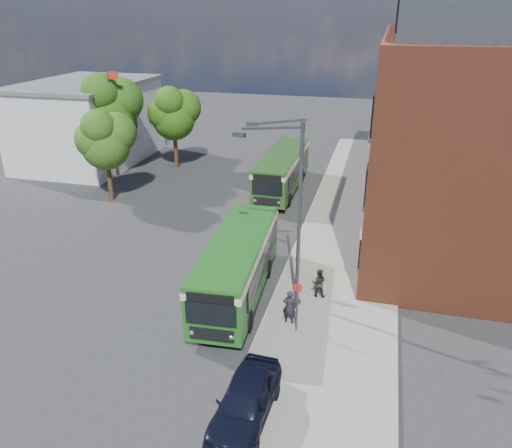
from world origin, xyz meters
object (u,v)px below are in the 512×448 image
(bus_front, at_px, (237,262))
(parked_car, at_px, (245,401))
(street_lamp, at_px, (292,214))
(bus_rear, at_px, (282,168))

(bus_front, height_order, parked_car, bus_front)
(street_lamp, bearing_deg, parked_car, -90.27)
(bus_front, distance_m, bus_rear, 16.04)
(bus_rear, bearing_deg, street_lamp, -77.08)
(bus_rear, height_order, parked_car, bus_rear)
(bus_rear, xyz_separation_m, parked_car, (3.71, -24.04, -0.93))
(street_lamp, relative_size, bus_rear, 0.84)
(parked_car, bearing_deg, bus_rear, 101.47)
(parked_car, bearing_deg, bus_front, 110.99)
(bus_front, bearing_deg, street_lamp, -6.61)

